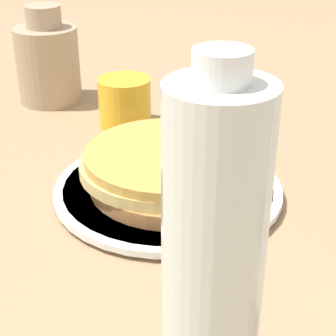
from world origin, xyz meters
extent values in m
plane|color=#9E7F5B|center=(0.00, 0.00, 0.00)|extent=(4.00, 4.00, 0.00)
cylinder|color=white|center=(0.02, 0.01, 0.01)|extent=(0.23, 0.23, 0.01)
cylinder|color=white|center=(0.02, 0.01, 0.01)|extent=(0.24, 0.24, 0.01)
cylinder|color=#B47944|center=(0.02, 0.01, 0.02)|extent=(0.18, 0.18, 0.02)
cylinder|color=#D3B96C|center=(0.02, 0.02, 0.03)|extent=(0.18, 0.18, 0.01)
cylinder|color=gold|center=(0.02, 0.01, 0.05)|extent=(0.18, 0.18, 0.01)
cylinder|color=yellow|center=(0.09, 0.20, 0.03)|extent=(0.07, 0.07, 0.07)
cylinder|color=tan|center=(0.06, 0.35, 0.06)|extent=(0.09, 0.09, 0.11)
cylinder|color=tan|center=(0.06, 0.35, 0.13)|extent=(0.05, 0.05, 0.03)
cylinder|color=silver|center=(-0.12, -0.20, 0.11)|extent=(0.06, 0.06, 0.21)
cylinder|color=white|center=(-0.12, -0.20, 0.22)|extent=(0.03, 0.03, 0.02)
camera|label=1|loc=(-0.31, -0.40, 0.31)|focal=60.00mm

